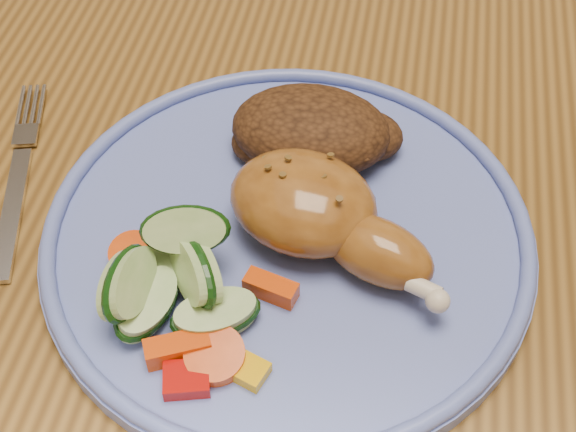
% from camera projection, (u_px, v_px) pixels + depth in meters
% --- Properties ---
extents(dining_table, '(0.90, 1.40, 0.75)m').
position_uv_depth(dining_table, '(409.00, 257.00, 0.60)').
color(dining_table, brown).
rests_on(dining_table, ground).
extents(plate, '(0.30, 0.30, 0.01)m').
position_uv_depth(plate, '(288.00, 238.00, 0.50)').
color(plate, '#5A6CBE').
rests_on(plate, dining_table).
extents(plate_rim, '(0.30, 0.30, 0.01)m').
position_uv_depth(plate_rim, '(288.00, 227.00, 0.49)').
color(plate_rim, '#5A6CBE').
rests_on(plate_rim, plate).
extents(chicken_leg, '(0.14, 0.11, 0.05)m').
position_uv_depth(chicken_leg, '(321.00, 214.00, 0.47)').
color(chicken_leg, '#93591E').
rests_on(chicken_leg, plate).
extents(rice_pilaf, '(0.11, 0.08, 0.05)m').
position_uv_depth(rice_pilaf, '(314.00, 132.00, 0.52)').
color(rice_pilaf, '#432510').
rests_on(rice_pilaf, plate).
extents(vegetable_pile, '(0.11, 0.12, 0.06)m').
position_uv_depth(vegetable_pile, '(175.00, 287.00, 0.45)').
color(vegetable_pile, '#A50A05').
rests_on(vegetable_pile, plate).
extents(fork, '(0.05, 0.15, 0.00)m').
position_uv_depth(fork, '(17.00, 182.00, 0.53)').
color(fork, silver).
rests_on(fork, dining_table).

